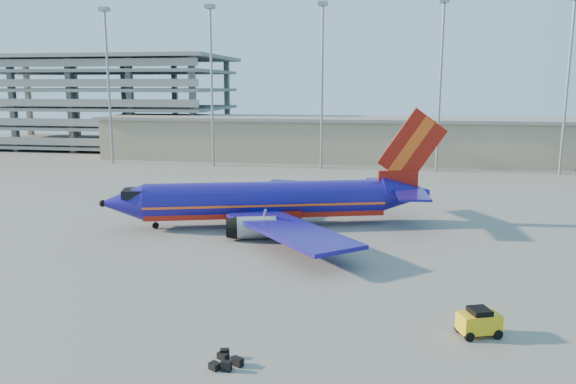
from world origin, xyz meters
name	(u,v)px	position (x,y,z in m)	size (l,w,h in m)	color
ground	(317,236)	(0.00, 0.00, 0.00)	(220.00, 220.00, 0.00)	slate
terminal_building	(405,140)	(10.00, 58.00, 4.32)	(122.00, 16.00, 8.50)	gray
parking_garage	(100,98)	(-62.00, 74.05, 11.73)	(62.00, 32.00, 21.40)	slate
light_mast_row	(381,68)	(5.00, 46.00, 17.55)	(101.60, 1.60, 28.65)	gray
aircraft_main	(273,201)	(-5.15, 3.64, 2.63)	(35.37, 33.51, 12.30)	navy
baggage_tug	(479,322)	(12.08, -20.49, 0.89)	(2.72, 2.17, 1.70)	gold
luggage_pile	(226,361)	(-1.64, -26.46, 0.22)	(1.77, 1.90, 0.54)	black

